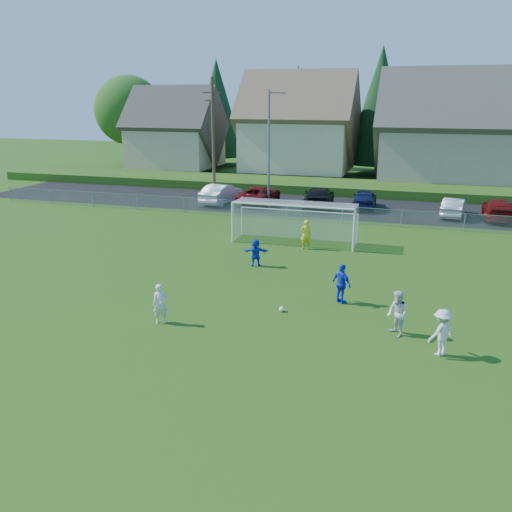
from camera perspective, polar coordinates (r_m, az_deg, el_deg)
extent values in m
plane|color=#193D0C|center=(18.76, -7.34, -10.82)|extent=(160.00, 160.00, 0.00)
plane|color=black|center=(44.02, 7.51, 5.18)|extent=(60.00, 60.00, 0.00)
cube|color=#1E420F|center=(51.25, 8.98, 7.16)|extent=(70.00, 6.00, 0.80)
sphere|color=white|center=(22.48, 2.72, -5.60)|extent=(0.22, 0.22, 0.22)
imported|color=silver|center=(21.48, -10.04, -4.98)|extent=(0.69, 0.63, 1.58)
imported|color=silver|center=(20.71, 14.66, -5.90)|extent=(1.01, 1.06, 1.73)
imported|color=silver|center=(19.67, 18.96, -7.61)|extent=(1.20, 1.19, 1.66)
imported|color=#152ECC|center=(23.40, 9.02, -2.90)|extent=(1.07, 0.96, 1.74)
imported|color=#152ECC|center=(28.18, -0.03, 0.36)|extent=(1.41, 0.73, 1.45)
imported|color=yellow|center=(31.50, 5.27, 2.28)|extent=(0.73, 0.61, 1.71)
imported|color=white|center=(45.02, -3.68, 6.57)|extent=(2.23, 5.04, 1.61)
imported|color=#620B0D|center=(44.66, 0.32, 6.45)|extent=(2.65, 5.46, 1.50)
imported|color=black|center=(43.50, 6.62, 6.16)|extent=(2.97, 5.88, 1.64)
imported|color=#131942|center=(43.71, 11.34, 5.92)|extent=(2.04, 4.56, 1.52)
imported|color=silver|center=(42.47, 20.09, 4.84)|extent=(2.02, 4.37, 1.39)
imported|color=#620B0A|center=(42.72, 24.18, 4.52)|extent=(2.30, 5.19, 1.48)
cylinder|color=white|center=(32.79, -2.50, 3.56)|extent=(0.12, 0.12, 2.44)
cylinder|color=white|center=(31.17, 10.26, 2.62)|extent=(0.12, 0.12, 2.44)
cylinder|color=white|center=(31.52, 3.76, 5.28)|extent=(7.30, 0.12, 0.12)
cylinder|color=white|center=(34.52, -1.50, 3.69)|extent=(0.08, 0.08, 1.80)
cylinder|color=white|center=(32.98, 10.63, 2.80)|extent=(0.08, 0.08, 1.80)
cylinder|color=white|center=(33.37, 4.46, 4.78)|extent=(7.30, 0.08, 0.08)
cube|color=silver|center=(33.56, 4.43, 3.27)|extent=(7.30, 0.02, 1.80)
cube|color=silver|center=(33.62, -1.99, 3.89)|extent=(0.02, 1.80, 2.44)
cube|color=silver|center=(32.04, 10.46, 2.99)|extent=(0.02, 1.80, 2.44)
cube|color=silver|center=(32.38, 4.13, 5.58)|extent=(7.30, 1.80, 0.02)
cube|color=gray|center=(38.48, 6.17, 5.36)|extent=(52.00, 0.03, 0.03)
cube|color=gray|center=(38.60, 6.14, 4.52)|extent=(52.00, 0.02, 1.14)
cylinder|color=gray|center=(50.35, -24.46, 5.95)|extent=(0.06, 0.06, 1.20)
cylinder|color=gray|center=(38.60, 6.14, 4.52)|extent=(0.06, 0.06, 1.20)
cylinder|color=slate|center=(42.89, 1.35, 11.09)|extent=(0.18, 0.18, 9.00)
cylinder|color=slate|center=(42.57, 2.07, 16.84)|extent=(1.20, 0.12, 0.12)
cube|color=slate|center=(42.41, 2.88, 16.76)|extent=(0.36, 0.18, 0.12)
cylinder|color=#473321|center=(45.39, -4.51, 11.98)|extent=(0.26, 0.26, 10.00)
cube|color=#473321|center=(45.25, -4.63, 16.78)|extent=(1.60, 0.10, 0.10)
cube|color=#473321|center=(45.25, -4.61, 16.02)|extent=(1.30, 0.10, 0.10)
cube|color=tan|center=(63.44, -8.43, 11.37)|extent=(9.00, 8.00, 4.50)
pyramid|color=#423D38|center=(63.21, -8.70, 17.40)|extent=(9.90, 8.80, 4.41)
cube|color=#C6B58E|center=(59.76, 4.47, 11.67)|extent=(11.00, 9.00, 5.50)
pyramid|color=brown|center=(59.61, 4.64, 19.08)|extent=(12.10, 9.90, 4.96)
cube|color=tan|center=(57.37, 19.24, 10.37)|extent=(12.00, 10.00, 5.00)
pyramid|color=#4C473F|center=(57.19, 20.04, 18.35)|extent=(13.20, 11.00, 5.52)
cylinder|color=#382616|center=(70.77, -12.96, 10.79)|extent=(0.36, 0.36, 3.96)
sphere|color=#2B5B19|center=(70.48, -13.22, 14.70)|extent=(8.36, 8.36, 8.36)
cylinder|color=#382616|center=(70.22, -4.03, 9.98)|extent=(0.30, 0.30, 1.20)
cone|color=#143819|center=(69.78, -4.14, 15.25)|extent=(6.76, 6.76, 11.70)
cylinder|color=#382616|center=(68.26, 4.26, 9.79)|extent=(0.30, 0.30, 1.20)
cone|color=#143819|center=(67.82, 4.37, 14.83)|extent=(6.24, 6.24, 10.80)
cylinder|color=#382616|center=(63.80, 12.53, 8.98)|extent=(0.30, 0.30, 1.20)
cone|color=#143819|center=(63.31, 12.93, 15.17)|extent=(7.28, 7.28, 12.60)
cylinder|color=#382616|center=(65.61, 21.61, 9.64)|extent=(0.36, 0.36, 3.96)
sphere|color=#2B5B19|center=(65.30, 22.07, 13.84)|extent=(8.36, 8.36, 8.36)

